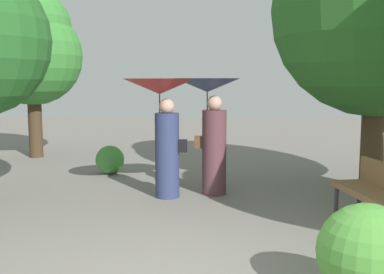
{
  "coord_description": "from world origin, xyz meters",
  "views": [
    {
      "loc": [
        0.34,
        -3.83,
        1.87
      ],
      "look_at": [
        0.0,
        3.89,
        0.92
      ],
      "focal_mm": 42.8,
      "sensor_mm": 36.0,
      "label": 1
    }
  ],
  "objects": [
    {
      "name": "bush_path_right",
      "position": [
        1.65,
        -0.07,
        0.43
      ],
      "size": [
        0.85,
        0.85,
        0.85
      ],
      "primitive_type": "sphere",
      "color": "#4C9338",
      "rests_on": "ground"
    },
    {
      "name": "person_right",
      "position": [
        0.32,
        3.62,
        1.29
      ],
      "size": [
        1.06,
        1.06,
        1.91
      ],
      "rotation": [
        0.0,
        0.0,
        1.44
      ],
      "color": "#563338",
      "rests_on": "ground"
    },
    {
      "name": "person_left",
      "position": [
        -0.45,
        3.4,
        1.35
      ],
      "size": [
        1.15,
        1.15,
        1.9
      ],
      "rotation": [
        0.0,
        0.0,
        1.44
      ],
      "color": "navy",
      "rests_on": "ground"
    },
    {
      "name": "park_bench",
      "position": [
        2.44,
        1.8,
        0.51
      ],
      "size": [
        0.77,
        1.57,
        0.83
      ],
      "rotation": [
        0.0,
        0.0,
        -1.38
      ],
      "color": "#38383D",
      "rests_on": "ground"
    },
    {
      "name": "tree_mid_left",
      "position": [
        -3.98,
        7.12,
        2.66
      ],
      "size": [
        2.36,
        2.36,
        4.06
      ],
      "color": "#42301E",
      "rests_on": "ground"
    },
    {
      "name": "bush_path_left",
      "position": [
        -1.71,
        5.17,
        0.29
      ],
      "size": [
        0.57,
        0.57,
        0.57
      ],
      "primitive_type": "sphere",
      "color": "#428C3D",
      "rests_on": "ground"
    }
  ]
}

